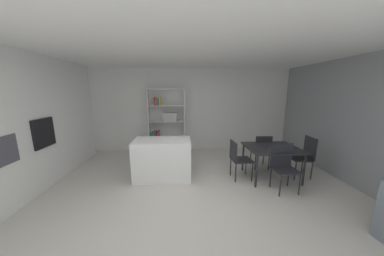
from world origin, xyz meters
name	(u,v)px	position (x,y,z in m)	size (l,w,h in m)	color
ground_plane	(188,204)	(0.00, 0.00, 0.00)	(9.76, 9.76, 0.00)	beige
ceiling_slab	(188,40)	(0.00, 0.00, 2.73)	(7.09, 6.46, 0.06)	white
back_partition	(184,110)	(0.00, 3.20, 1.35)	(7.09, 0.06, 2.70)	silver
built_in_oven	(44,133)	(-2.86, 0.79, 1.17)	(0.06, 0.56, 0.58)	black
kitchen_island	(163,159)	(-0.54, 1.08, 0.45)	(1.27, 0.71, 0.90)	white
open_bookshelf	(166,119)	(-0.59, 2.90, 1.09)	(1.14, 0.32, 2.05)	white
dining_table	(272,150)	(1.95, 0.92, 0.67)	(1.14, 0.96, 0.74)	#232328
dining_chair_window_side	(305,154)	(2.74, 0.92, 0.56)	(0.45, 0.41, 0.96)	#232328
dining_chair_far	(262,149)	(1.94, 1.43, 0.53)	(0.43, 0.43, 0.89)	#232328
dining_chair_near	(283,163)	(1.94, 0.42, 0.55)	(0.48, 0.43, 0.94)	#232328
dining_chair_island_side	(238,157)	(1.16, 0.91, 0.53)	(0.46, 0.43, 0.89)	#232328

